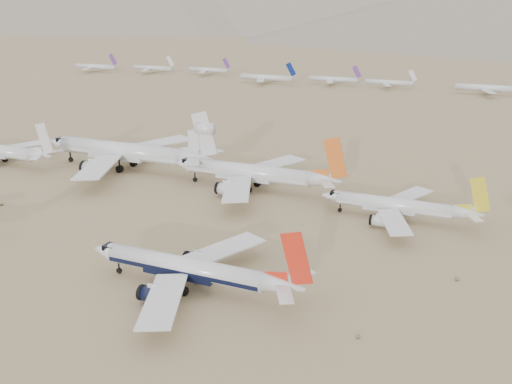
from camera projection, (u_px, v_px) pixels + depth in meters
ground at (227, 313)px, 106.41m from camera, size 7000.00×7000.00×0.00m
main_airliner at (194, 269)px, 113.56m from camera, size 46.33×45.25×16.35m
row2_gold_tail at (400, 206)px, 149.93m from camera, size 40.90×40.00×14.56m
row2_orange_tail at (255, 173)px, 173.84m from camera, size 53.50×52.34×19.08m
row2_white_trijet at (130, 151)px, 194.24m from camera, size 64.07×62.61×22.70m
desert_scrub at (86, 378)px, 87.51m from camera, size 247.37×121.67×0.63m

